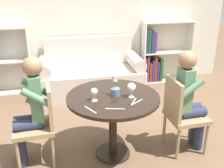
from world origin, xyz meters
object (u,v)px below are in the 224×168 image
Objects in this scene: wine_glass_right at (132,87)px; flower_vase at (115,90)px; bookshelf_right at (159,55)px; person_left at (30,110)px; chair_right at (181,112)px; chair_left at (40,121)px; person_right at (190,99)px; wine_glass_left at (94,92)px; couch at (91,74)px.

flower_vase is (-0.16, 0.08, -0.05)m from wine_glass_right.
bookshelf_right is 3.05m from person_left.
chair_right is at bearing -4.92° from flower_vase.
bookshelf_right is at bearing 131.64° from chair_left.
flower_vase is (-1.31, -2.14, 0.30)m from bookshelf_right.
person_right is at bearing -101.78° from bookshelf_right.
wine_glass_left is (-1.00, -0.02, 0.35)m from chair_right.
bookshelf_right is (1.34, 0.27, 0.20)m from couch.
couch is 1.53× the size of bookshelf_right.
couch is at bearing 153.72° from chair_left.
chair_right is at bearing 82.98° from chair_left.
wine_glass_right is 0.18m from flower_vase.
couch reaches higher than wine_glass_left.
person_left is 1.00× the size of person_right.
couch is at bearing 95.42° from wine_glass_right.
couch is 1.95× the size of chair_right.
chair_right reaches higher than wine_glass_left.
wine_glass_left is 0.62× the size of flower_vase.
person_right is (-0.46, -2.20, 0.13)m from bookshelf_right.
bookshelf_right reaches higher than couch.
couch is 10.82× the size of wine_glass_right.
chair_left is 1.00× the size of chair_right.
person_right is (0.88, -1.93, 0.34)m from couch.
bookshelf_right is 7.06× the size of wine_glass_right.
person_right reaches higher than bookshelf_right.
wine_glass_right is 0.72× the size of flower_vase.
wine_glass_left is (0.58, -0.13, 0.35)m from chair_left.
chair_left is 5.54× the size of wine_glass_right.
wine_glass_left is at bearing 87.87° from chair_right.
wine_glass_right is (0.40, 0.00, 0.02)m from wine_glass_left.
couch is 1.38m from bookshelf_right.
person_left is 1.09m from wine_glass_right.
chair_right is 1.06m from wine_glass_left.
person_left is at bearing -115.60° from couch.
bookshelf_right reaches higher than chair_left.
wine_glass_right is (-0.60, -0.02, 0.36)m from chair_right.
wine_glass_right is at bearing 80.58° from person_left.
person_right is at bearing -65.52° from couch.
chair_right is 0.70m from wine_glass_right.
flower_vase reaches higher than chair_left.
person_right is at bearing -87.88° from chair_right.
person_left is at bearing 83.19° from chair_right.
person_right is 7.50× the size of wine_glass_right.
bookshelf_right reaches higher than chair_right.
person_left is at bearing 83.65° from person_right.
wine_glass_left is 0.40m from wine_glass_right.
chair_right is 6.48× the size of wine_glass_left.
bookshelf_right is 2.98m from chair_left.
person_left reaches higher than chair_right.
chair_left is at bearing 82.70° from chair_right.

